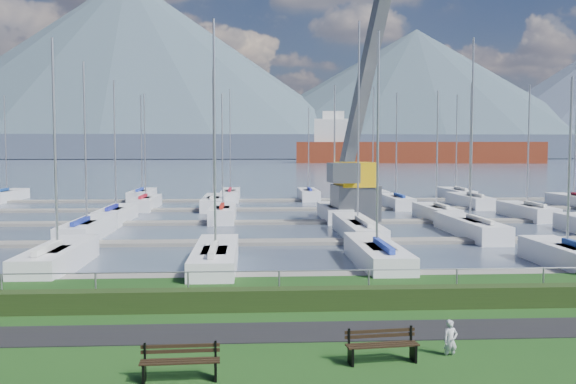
{
  "coord_description": "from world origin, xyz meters",
  "views": [
    {
      "loc": [
        -1.94,
        -20.98,
        5.27
      ],
      "look_at": [
        0.0,
        12.0,
        3.0
      ],
      "focal_mm": 40.0,
      "sensor_mm": 36.0,
      "label": 1
    }
  ],
  "objects": [
    {
      "name": "foothill",
      "position": [
        0.0,
        330.0,
        6.0
      ],
      "size": [
        900.0,
        80.0,
        12.0
      ],
      "primitive_type": "cube",
      "color": "#434E63",
      "rests_on": "water"
    },
    {
      "name": "cargo_ship_mid",
      "position": [
        56.36,
        217.46,
        3.64
      ],
      "size": [
        91.56,
        29.31,
        21.5
      ],
      "rotation": [
        0.0,
        0.0,
        -0.13
      ],
      "color": "maroon",
      "rests_on": "water"
    },
    {
      "name": "mountains",
      "position": [
        7.35,
        404.62,
        46.68
      ],
      "size": [
        1190.0,
        360.0,
        115.0
      ],
      "color": "#49576A",
      "rests_on": "water"
    },
    {
      "name": "water",
      "position": [
        0.0,
        260.0,
        -0.4
      ],
      "size": [
        800.0,
        540.0,
        0.2
      ],
      "primitive_type": "cube",
      "color": "#434E61"
    },
    {
      "name": "bench_right",
      "position": [
        1.27,
        -5.68,
        0.42
      ],
      "size": [
        1.84,
        0.62,
        0.85
      ],
      "rotation": [
        0.0,
        0.0,
        0.11
      ],
      "color": "black",
      "rests_on": "grass"
    },
    {
      "name": "sailboat_fleet",
      "position": [
        -1.38,
        28.45,
        5.39
      ],
      "size": [
        75.16,
        49.77,
        13.52
      ],
      "color": "silver",
      "rests_on": "water"
    },
    {
      "name": "path",
      "position": [
        0.0,
        -3.0,
        0.01
      ],
      "size": [
        160.0,
        2.0,
        0.04
      ],
      "primitive_type": "cube",
      "color": "black",
      "rests_on": "grass"
    },
    {
      "name": "bench_left",
      "position": [
        -3.55,
        -6.61,
        0.42
      ],
      "size": [
        1.82,
        0.49,
        0.85
      ],
      "rotation": [
        0.0,
        0.0,
        0.04
      ],
      "color": "black",
      "rests_on": "grass"
    },
    {
      "name": "fence",
      "position": [
        0.0,
        0.0,
        1.2
      ],
      "size": [
        80.0,
        0.04,
        0.04
      ],
      "primitive_type": "cylinder",
      "rotation": [
        0.0,
        1.57,
        0.0
      ],
      "color": "gray",
      "rests_on": "grass"
    },
    {
      "name": "person",
      "position": [
        3.12,
        -5.26,
        0.53
      ],
      "size": [
        0.43,
        0.33,
        1.06
      ],
      "primitive_type": "imported",
      "rotation": [
        0.0,
        0.0,
        0.21
      ],
      "color": "silver",
      "rests_on": "grass"
    },
    {
      "name": "docks",
      "position": [
        0.0,
        26.0,
        -0.22
      ],
      "size": [
        90.0,
        41.6,
        0.25
      ],
      "color": "gray",
      "rests_on": "water"
    },
    {
      "name": "crane",
      "position": [
        6.38,
        27.88,
        5.33
      ],
      "size": [
        5.98,
        13.23,
        22.35
      ],
      "rotation": [
        0.0,
        0.0,
        0.08
      ],
      "color": "#4F5156",
      "rests_on": "water"
    },
    {
      "name": "hedge",
      "position": [
        0.0,
        -0.4,
        0.35
      ],
      "size": [
        80.0,
        0.7,
        0.7
      ],
      "primitive_type": "cube",
      "color": "#1F3011",
      "rests_on": "grass"
    }
  ]
}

